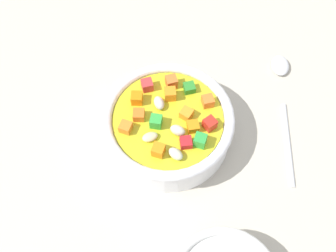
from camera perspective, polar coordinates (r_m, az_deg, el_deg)
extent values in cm
cube|color=#BAB2A0|center=(53.68, 0.00, -1.66)|extent=(140.00, 140.00, 2.00)
cylinder|color=white|center=(51.07, 0.00, -0.20)|extent=(15.50, 15.50, 3.86)
torus|color=white|center=(49.04, 0.00, 1.05)|extent=(15.82, 15.82, 1.26)
cylinder|color=gold|center=(49.20, 0.00, 0.95)|extent=(13.20, 13.20, 0.40)
cube|color=orange|center=(48.72, 2.54, 1.70)|extent=(1.76, 1.76, 1.14)
ellipsoid|color=beige|center=(47.69, 1.45, -0.54)|extent=(2.18, 1.99, 1.10)
ellipsoid|color=beige|center=(47.50, -2.49, -1.50)|extent=(1.51, 2.03, 0.75)
cube|color=orange|center=(49.78, -4.30, 3.82)|extent=(1.81, 1.81, 1.36)
ellipsoid|color=beige|center=(46.35, 1.06, -3.84)|extent=(2.12, 1.72, 1.13)
cube|color=red|center=(50.71, -3.06, 5.55)|extent=(1.62, 1.62, 1.30)
cube|color=#2D872B|center=(50.74, 2.93, 5.26)|extent=(1.64, 1.64, 0.95)
cube|color=orange|center=(48.08, -5.83, -0.16)|extent=(1.85, 1.85, 1.10)
cube|color=orange|center=(49.90, 0.32, 4.42)|extent=(1.75, 1.75, 1.46)
cube|color=orange|center=(48.70, -4.03, 1.52)|extent=(1.81, 1.81, 1.15)
cube|color=orange|center=(49.72, 5.47, 3.43)|extent=(1.63, 1.63, 1.24)
cube|color=orange|center=(47.98, 3.45, -0.06)|extent=(1.69, 1.69, 1.06)
cube|color=red|center=(48.16, 5.75, 0.33)|extent=(1.45, 1.45, 1.34)
cube|color=green|center=(46.96, 4.43, -1.98)|extent=(1.85, 1.85, 1.53)
cube|color=red|center=(46.97, 2.17, -2.43)|extent=(1.73, 1.73, 1.01)
ellipsoid|color=beige|center=(49.46, -1.27, 3.16)|extent=(2.04, 1.53, 1.07)
cube|color=orange|center=(46.37, -1.34, -3.32)|extent=(1.85, 1.85, 1.45)
cube|color=green|center=(47.84, -1.41, 0.26)|extent=(1.85, 1.85, 1.45)
cube|color=orange|center=(50.81, 0.47, 6.05)|extent=(1.60, 1.60, 1.51)
cylinder|color=silver|center=(54.02, 16.19, -2.25)|extent=(10.00, 6.77, 0.69)
ellipsoid|color=silver|center=(59.87, 15.12, 8.02)|extent=(4.12, 3.84, 1.01)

